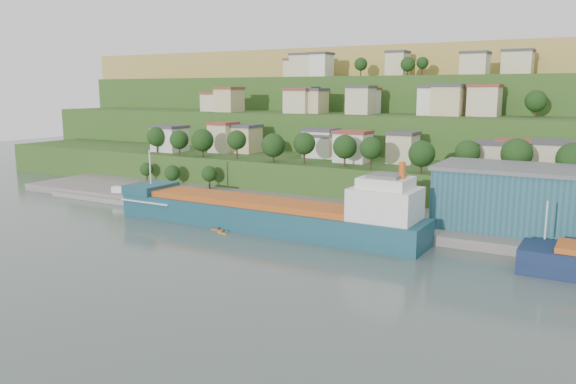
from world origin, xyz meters
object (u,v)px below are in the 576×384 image
Objects in this scene: cargo_ship_near at (272,216)px; kayak_orange at (218,229)px; caravan at (122,191)px; warehouse at (515,197)px.

cargo_ship_near is 12.06m from kayak_orange.
warehouse is at bearing -18.70° from caravan.
kayak_orange is (-56.35, -25.79, -8.22)m from warehouse.
cargo_ship_near is 54.62m from caravan.
caravan is 46.60m from kayak_orange.
kayak_orange is (-9.88, -6.33, -2.78)m from cargo_ship_near.
cargo_ship_near is 24.55× the size of kayak_orange.
warehouse is (46.46, 19.46, 5.44)m from cargo_ship_near.
caravan is at bearing 154.97° from kayak_orange.
kayak_orange is (44.02, -15.14, -2.22)m from caravan.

